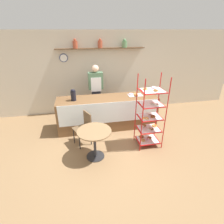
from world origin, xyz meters
name	(u,v)px	position (x,y,z in m)	size (l,w,h in m)	color
ground_plane	(115,146)	(0.00, 0.00, 0.00)	(14.00, 14.00, 0.00)	olive
back_wall	(101,73)	(0.00, 2.33, 1.37)	(10.00, 0.30, 2.70)	beige
display_counter	(108,112)	(0.00, 1.02, 0.47)	(2.88, 0.75, 0.94)	brown
pastry_rack	(150,117)	(0.85, -0.07, 0.79)	(0.59, 0.49, 1.80)	#B71414
person_worker	(96,90)	(-0.25, 1.67, 0.96)	(0.44, 0.23, 1.75)	#282833
cafe_table	(95,137)	(-0.53, -0.31, 0.54)	(0.76, 0.76, 0.71)	#262628
cafe_chair	(85,125)	(-0.72, 0.30, 0.52)	(0.50, 0.50, 0.86)	black
coffee_carafe	(73,95)	(-0.94, 0.99, 1.09)	(0.14, 0.14, 0.32)	black
donut_tray_counter	(134,95)	(0.82, 1.06, 0.96)	(0.41, 0.28, 0.05)	silver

